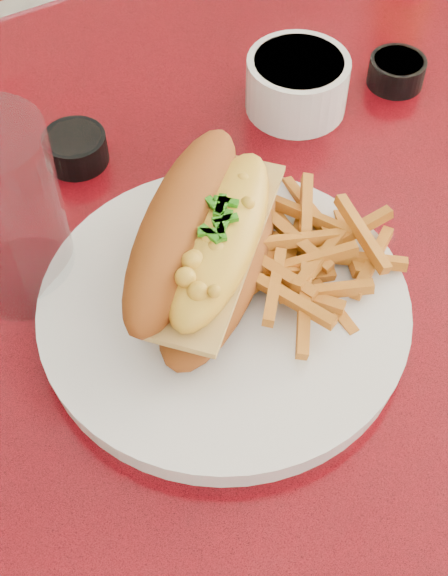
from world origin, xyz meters
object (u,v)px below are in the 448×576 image
mac_hoagie (207,241)px  sauce_cup_right (397,70)px  fork (242,232)px  gravy_ramekin (297,83)px  booth_bench_far (73,94)px  sauce_cup_left (75,147)px  water_tumbler (4,213)px  dinner_plate (224,310)px  diner_table (335,273)px

mac_hoagie → sauce_cup_right: size_ratio=3.18×
fork → gravy_ramekin: gravy_ramekin is taller
booth_bench_far → sauce_cup_left: (-0.22, -0.67, 0.50)m
mac_hoagie → water_tumbler: water_tumbler is taller
dinner_plate → fork: 0.08m
mac_hoagie → sauce_cup_left: size_ratio=3.11×
diner_table → mac_hoagie: mac_hoagie is taller
diner_table → booth_bench_far: booth_bench_far is taller
sauce_cup_left → sauce_cup_right: same height
diner_table → dinner_plate: size_ratio=4.11×
sauce_cup_left → diner_table: bearing=-32.4°
booth_bench_far → sauce_cup_right: size_ratio=16.90×
diner_table → mac_hoagie: bearing=-163.8°
dinner_plate → mac_hoagie: 0.06m
diner_table → water_tumbler: water_tumbler is taller
dinner_plate → fork: same height
water_tumbler → sauce_cup_left: bearing=47.6°
booth_bench_far → mac_hoagie: (-0.19, -0.86, 0.54)m
dinner_plate → water_tumbler: bearing=135.2°
booth_bench_far → mac_hoagie: size_ratio=5.32×
diner_table → dinner_plate: 0.27m
fork → sauce_cup_right: sauce_cup_right is taller
dinner_plate → sauce_cup_right: size_ratio=4.21×
dinner_plate → gravy_ramekin: size_ratio=2.88×
fork → water_tumbler: bearing=40.4°
mac_hoagie → gravy_ramekin: bearing=-3.2°
gravy_ramekin → sauce_cup_left: bearing=169.4°
sauce_cup_right → gravy_ramekin: bearing=168.7°
diner_table → fork: bearing=-167.6°
mac_hoagie → fork: mac_hoagie is taller
booth_bench_far → fork: bearing=-99.6°
water_tumbler → fork: bearing=-20.6°
diner_table → gravy_ramekin: size_ratio=11.82×
diner_table → gravy_ramekin: 0.21m
sauce_cup_right → mac_hoagie: bearing=-156.1°
booth_bench_far → sauce_cup_left: booth_bench_far is taller
sauce_cup_left → water_tumbler: (-0.10, -0.10, 0.06)m
gravy_ramekin → sauce_cup_left: (-0.22, 0.04, -0.01)m
dinner_plate → fork: bearing=47.9°
booth_bench_far → sauce_cup_left: bearing=-107.9°
diner_table → dinner_plate: dinner_plate is taller
booth_bench_far → dinner_plate: (-0.19, -0.90, 0.49)m
sauce_cup_left → booth_bench_far: bearing=72.1°
sauce_cup_right → diner_table: bearing=-144.5°
fork → gravy_ramekin: 0.19m
booth_bench_far → mac_hoagie: 1.04m
diner_table → dinner_plate: bearing=-155.7°
sauce_cup_right → sauce_cup_left: bearing=169.2°
mac_hoagie → fork: size_ratio=1.66×
diner_table → booth_bench_far: 0.87m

